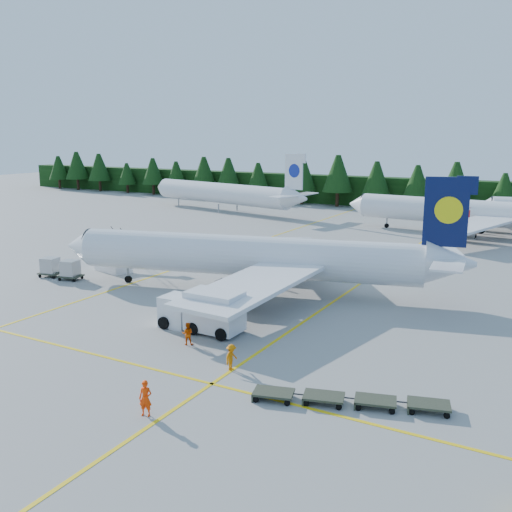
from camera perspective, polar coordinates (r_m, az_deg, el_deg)
The scene contains 15 objects.
ground at distance 42.76m, azimuth -6.72°, elevation -8.00°, with size 320.00×320.00×0.00m, color gray.
taxi_stripe_a at distance 66.22m, azimuth -6.41°, elevation -0.73°, with size 0.25×120.00×0.01m, color yellow.
taxi_stripe_b at distance 57.21m, azimuth 10.14°, elevation -2.90°, with size 0.25×120.00×0.01m, color yellow.
taxi_stripe_cross at distance 38.42m, azimuth -12.05°, elevation -10.56°, with size 80.00×0.25×0.01m, color yellow.
treeline_hedge at distance 117.39m, azimuth 17.50°, elevation 5.87°, with size 220.00×4.00×6.00m, color black.
airliner_navy at distance 53.70m, azimuth -1.70°, elevation -0.03°, with size 37.66×30.61×11.15m.
airliner_red at distance 89.56m, azimuth 19.92°, elevation 4.12°, with size 37.76×30.98×10.98m.
airliner_far_left at distance 111.53m, azimuth -3.95°, elevation 6.38°, with size 38.35×11.55×11.30m.
airstairs at distance 63.99m, azimuth -13.86°, elevation -0.73°, with size 4.48×6.08×3.69m.
service_truck at distance 43.53m, azimuth -5.51°, elevation -5.41°, with size 6.61×2.51×3.19m.
dolly_train at distance 32.69m, azimuth 9.33°, elevation -13.84°, with size 10.50×4.77×0.13m.
uld_pair at distance 62.23m, azimuth -18.99°, elevation -1.09°, with size 5.32×2.19×1.69m.
crew_a at distance 31.52m, azimuth -11.00°, elevation -13.80°, with size 0.72×0.47×1.97m, color #FF3A05.
crew_b at distance 40.93m, azimuth -6.86°, elevation -7.72°, with size 0.79×0.62×1.63m, color #D84904.
crew_c at distance 36.48m, azimuth -2.48°, elevation -10.10°, with size 0.71×0.48×1.71m, color #D66B04.
Camera 1 is at (23.80, -32.36, 14.64)m, focal length 40.00 mm.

